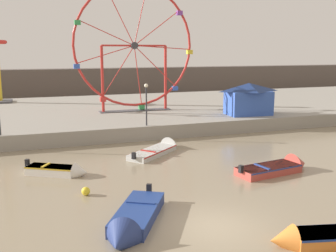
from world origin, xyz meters
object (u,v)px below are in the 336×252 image
object	(u,v)px
motorboat_faded_red	(281,167)
carnival_booth_blue_tent	(248,98)
motorboat_pale_grey	(161,149)
promenade_lamp_near	(146,98)
motorboat_navy_blue	(132,223)
mooring_buoy_orange	(86,191)
motorboat_orange_hull	(319,238)
motorboat_white_red_stripe	(60,170)
ferris_wheel_red_frame	(134,48)

from	to	relation	value
motorboat_faded_red	carnival_booth_blue_tent	bearing A→B (deg)	58.34
motorboat_pale_grey	promenade_lamp_near	bearing A→B (deg)	47.99
motorboat_navy_blue	motorboat_pale_grey	distance (m)	12.87
motorboat_pale_grey	mooring_buoy_orange	bearing A→B (deg)	-172.53
motorboat_faded_red	motorboat_navy_blue	size ratio (longest dim) A/B	1.00
motorboat_orange_hull	motorboat_pale_grey	world-z (taller)	motorboat_pale_grey
motorboat_white_red_stripe	motorboat_orange_hull	distance (m)	14.87
mooring_buoy_orange	ferris_wheel_red_frame	bearing A→B (deg)	68.24
ferris_wheel_red_frame	motorboat_faded_red	bearing A→B (deg)	-78.13
motorboat_navy_blue	carnival_booth_blue_tent	distance (m)	24.40
motorboat_orange_hull	ferris_wheel_red_frame	distance (m)	28.69
ferris_wheel_red_frame	mooring_buoy_orange	bearing A→B (deg)	-111.76
ferris_wheel_red_frame	motorboat_orange_hull	bearing A→B (deg)	-90.26
carnival_booth_blue_tent	promenade_lamp_near	world-z (taller)	promenade_lamp_near
motorboat_white_red_stripe	mooring_buoy_orange	distance (m)	3.99
motorboat_faded_red	promenade_lamp_near	distance (m)	12.80
motorboat_orange_hull	promenade_lamp_near	bearing A→B (deg)	-73.50
promenade_lamp_near	mooring_buoy_orange	size ratio (longest dim) A/B	7.87
motorboat_pale_grey	ferris_wheel_red_frame	distance (m)	14.40
motorboat_faded_red	ferris_wheel_red_frame	world-z (taller)	ferris_wheel_red_frame
motorboat_pale_grey	mooring_buoy_orange	size ratio (longest dim) A/B	11.79
motorboat_pale_grey	motorboat_navy_blue	bearing A→B (deg)	-154.42
motorboat_pale_grey	ferris_wheel_red_frame	bearing A→B (deg)	43.50
promenade_lamp_near	mooring_buoy_orange	bearing A→B (deg)	-120.17
motorboat_navy_blue	promenade_lamp_near	size ratio (longest dim) A/B	1.53
motorboat_faded_red	mooring_buoy_orange	bearing A→B (deg)	171.75
promenade_lamp_near	motorboat_white_red_stripe	bearing A→B (deg)	-135.29
ferris_wheel_red_frame	promenade_lamp_near	world-z (taller)	ferris_wheel_red_frame
motorboat_faded_red	motorboat_navy_blue	distance (m)	11.60
motorboat_white_red_stripe	motorboat_orange_hull	world-z (taller)	motorboat_white_red_stripe
motorboat_white_red_stripe	ferris_wheel_red_frame	distance (m)	19.33
motorboat_pale_grey	carnival_booth_blue_tent	size ratio (longest dim) A/B	1.11
motorboat_white_red_stripe	motorboat_orange_hull	xyz separation A→B (m)	(8.61, -12.13, -0.01)
motorboat_white_red_stripe	ferris_wheel_red_frame	world-z (taller)	ferris_wheel_red_frame
motorboat_white_red_stripe	motorboat_navy_blue	bearing A→B (deg)	-44.06
ferris_wheel_red_frame	motorboat_navy_blue	bearing A→B (deg)	-105.16
motorboat_white_red_stripe	motorboat_pale_grey	world-z (taller)	motorboat_pale_grey
promenade_lamp_near	motorboat_orange_hull	bearing A→B (deg)	-86.90
motorboat_white_red_stripe	carnival_booth_blue_tent	bearing A→B (deg)	58.86
motorboat_pale_grey	promenade_lamp_near	xyz separation A→B (m)	(0.11, 4.16, 3.28)
ferris_wheel_red_frame	mooring_buoy_orange	xyz separation A→B (m)	(-7.78, -19.50, -7.35)
motorboat_faded_red	ferris_wheel_red_frame	distance (m)	21.09
motorboat_faded_red	motorboat_pale_grey	xyz separation A→B (m)	(-5.37, 7.05, -0.05)
motorboat_faded_red	motorboat_pale_grey	distance (m)	8.86
carnival_booth_blue_tent	mooring_buoy_orange	distance (m)	22.21
motorboat_white_red_stripe	promenade_lamp_near	xyz separation A→B (m)	(7.55, 7.47, 3.21)
motorboat_white_red_stripe	motorboat_navy_blue	xyz separation A→B (m)	(2.21, -8.45, 0.01)
motorboat_navy_blue	carnival_booth_blue_tent	world-z (taller)	carnival_booth_blue_tent
motorboat_orange_hull	motorboat_pale_grey	bearing A→B (deg)	-72.26
mooring_buoy_orange	motorboat_faded_red	bearing A→B (deg)	0.65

